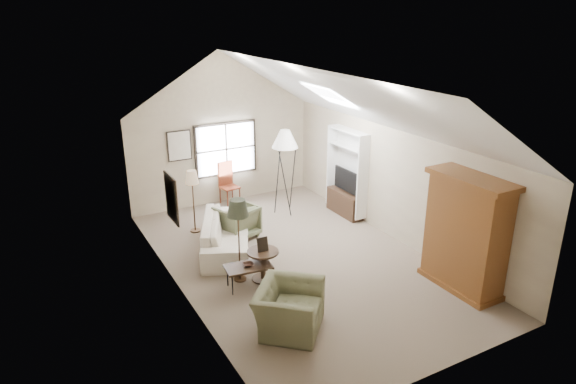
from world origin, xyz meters
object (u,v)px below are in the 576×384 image
sofa (226,233)px  armchair_far (237,221)px  armoire (466,234)px  armchair_near (289,308)px  side_chair (229,184)px  coffee_table (249,276)px  side_table (263,265)px

sofa → armchair_far: size_ratio=2.90×
armoire → armchair_near: armoire is taller
sofa → side_chair: bearing=-0.3°
armchair_far → armchair_near: bearing=61.6°
armchair_near → coffee_table: size_ratio=1.33×
sofa → side_chair: size_ratio=2.16×
armchair_far → coffee_table: size_ratio=0.97×
sofa → coffee_table: sofa is taller
armoire → sofa: bearing=131.7°
armoire → armchair_far: bearing=124.4°
armoire → armchair_far: armoire is taller
armchair_near → side_chair: 5.85m
armchair_far → coffee_table: 2.28m
sofa → side_table: sofa is taller
sofa → side_table: size_ratio=3.99×
side_chair → armchair_far: bearing=-116.9°
coffee_table → side_chair: bearing=71.6°
armoire → side_chair: armoire is taller
armchair_near → armchair_far: 3.75m
coffee_table → side_chair: size_ratio=0.77×
sofa → side_chair: (1.12, 2.45, 0.21)m
armchair_far → coffee_table: (-0.71, -2.16, -0.16)m
sofa → side_table: (0.10, -1.60, -0.05)m
armchair_near → side_table: bearing=30.8°
side_table → side_chair: (1.02, 4.05, 0.26)m
armchair_far → side_table: size_ratio=1.37×
armchair_near → side_table: size_ratio=1.88×
armoire → armchair_far: (-2.80, 4.09, -0.72)m
armchair_far → sofa: bearing=27.0°
armchair_far → side_chair: size_ratio=0.74×
armchair_near → side_chair: size_ratio=1.02×
side_chair → side_table: bearing=-112.5°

